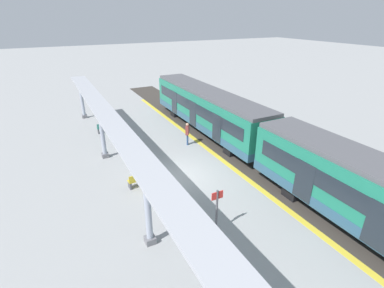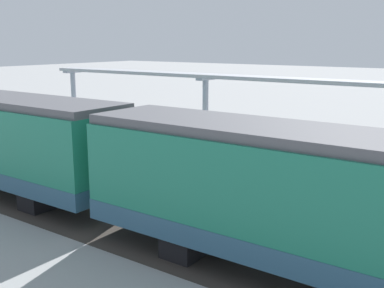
% 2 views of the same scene
% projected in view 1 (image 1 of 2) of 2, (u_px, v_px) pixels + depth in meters
% --- Properties ---
extents(ground_plane, '(176.00, 176.00, 0.00)m').
position_uv_depth(ground_plane, '(177.00, 176.00, 17.62)').
color(ground_plane, '#969898').
extents(tactile_edge_strip, '(0.36, 35.54, 0.01)m').
position_uv_depth(tactile_edge_strip, '(227.00, 163.00, 19.12)').
color(tactile_edge_strip, gold).
rests_on(tactile_edge_strip, ground).
extents(trackbed, '(3.20, 47.54, 0.01)m').
position_uv_depth(trackbed, '(248.00, 158.00, 19.86)').
color(trackbed, '#38332D').
rests_on(trackbed, ground).
extents(train_near_carriage, '(2.65, 14.81, 3.48)m').
position_uv_depth(train_near_carriage, '(207.00, 110.00, 23.85)').
color(train_near_carriage, '#1D755B').
rests_on(train_near_carriage, ground).
extents(canopy_pillar_nearest, '(1.10, 0.44, 3.72)m').
position_uv_depth(canopy_pillar_nearest, '(82.00, 99.00, 26.82)').
color(canopy_pillar_nearest, slate).
rests_on(canopy_pillar_nearest, ground).
extents(canopy_pillar_second, '(1.10, 0.44, 3.72)m').
position_uv_depth(canopy_pillar_second, '(102.00, 132.00, 19.21)').
color(canopy_pillar_second, slate).
rests_on(canopy_pillar_second, ground).
extents(canopy_pillar_third, '(1.10, 0.44, 3.72)m').
position_uv_depth(canopy_pillar_third, '(148.00, 207.00, 11.73)').
color(canopy_pillar_third, slate).
rests_on(canopy_pillar_third, ground).
extents(canopy_beam, '(1.20, 28.68, 0.16)m').
position_uv_depth(canopy_beam, '(115.00, 127.00, 14.72)').
color(canopy_beam, '#A8AAB2').
rests_on(canopy_beam, canopy_pillar_nearest).
extents(bench_mid_platform, '(1.52, 0.51, 0.86)m').
position_uv_depth(bench_mid_platform, '(141.00, 179.00, 16.46)').
color(bench_mid_platform, gold).
rests_on(bench_mid_platform, ground).
extents(bench_far_end, '(1.51, 0.49, 0.86)m').
position_uv_depth(bench_far_end, '(106.00, 127.00, 24.00)').
color(bench_far_end, '#2C7A6A').
rests_on(bench_far_end, ground).
extents(trash_bin, '(0.48, 0.48, 0.97)m').
position_uv_depth(trash_bin, '(169.00, 211.00, 13.71)').
color(trash_bin, '#4F4854').
rests_on(trash_bin, ground).
extents(platform_info_sign, '(0.56, 0.10, 2.20)m').
position_uv_depth(platform_info_sign, '(217.00, 207.00, 12.60)').
color(platform_info_sign, '#4C4C51').
rests_on(platform_info_sign, ground).
extents(passenger_waiting_near_edge, '(0.48, 0.54, 1.74)m').
position_uv_depth(passenger_waiting_near_edge, '(187.00, 131.00, 21.46)').
color(passenger_waiting_near_edge, '#304E80').
rests_on(passenger_waiting_near_edge, ground).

